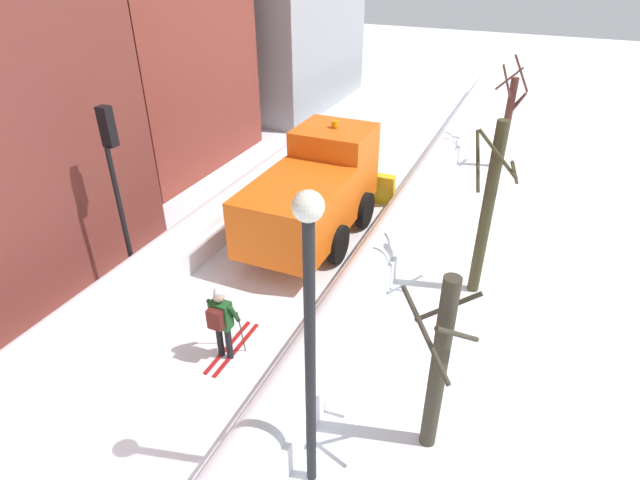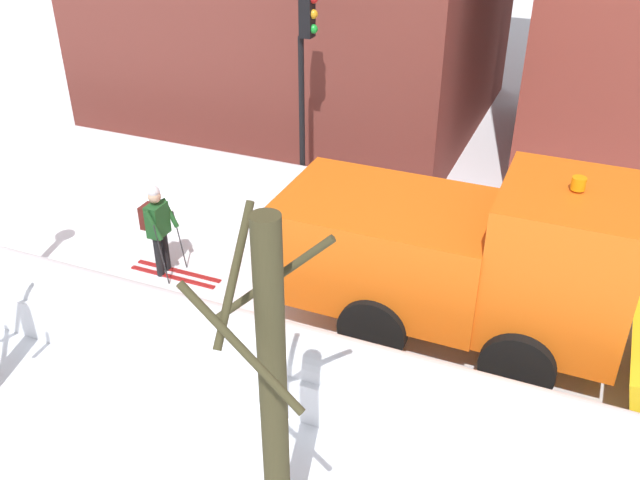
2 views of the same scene
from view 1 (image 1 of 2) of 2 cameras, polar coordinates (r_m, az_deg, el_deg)
The scene contains 10 objects.
ground_plane at distance 16.06m, azimuth -0.40°, elevation 1.57°, with size 80.00×80.00×0.00m, color white.
snowbank_left at distance 16.88m, azimuth -8.27°, elevation 4.76°, with size 1.10×36.00×1.14m.
snowbank_right at distance 15.09m, azimuth 8.37°, elevation 1.42°, with size 1.10×36.00×1.14m.
plow_truck at distance 14.91m, azimuth -0.43°, elevation 5.54°, with size 3.20×5.98×3.12m.
skier at distance 10.91m, azimuth -10.82°, elevation -8.64°, with size 0.62×1.80×1.81m.
traffic_light_pole at distance 12.78m, azimuth -21.72°, elevation 7.46°, with size 0.28×0.42×4.63m.
street_lamp at distance 7.03m, azimuth -1.15°, elevation -9.01°, with size 0.40×0.40×5.28m.
bare_tree_near at distance 8.75m, azimuth 12.97°, elevation -13.29°, with size 1.28×1.20×3.56m.
bare_tree_mid at distance 12.65m, azimuth 18.00°, elevation 3.28°, with size 1.14×1.30×4.42m.
bare_tree_far at distance 20.94m, azimuth 20.02°, elevation 12.44°, with size 1.17×1.32×4.28m.
Camera 1 is at (5.69, -2.81, 7.83)m, focal length 28.99 mm.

